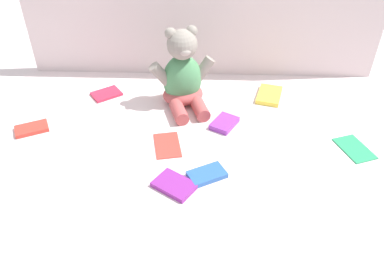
# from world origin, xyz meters

# --- Properties ---
(ground_plane) EXTENTS (3.20, 3.20, 0.00)m
(ground_plane) POSITION_xyz_m (0.00, 0.00, 0.00)
(ground_plane) COLOR silver
(teddy_bear) EXTENTS (0.25, 0.25, 0.30)m
(teddy_bear) POSITION_xyz_m (-0.07, 0.20, 0.11)
(teddy_bear) COLOR #4C8C59
(teddy_bear) RESTS_ON ground_plane
(book_case_0) EXTENTS (0.13, 0.11, 0.01)m
(book_case_0) POSITION_xyz_m (-0.59, -0.00, 0.01)
(book_case_0) COLOR red
(book_case_0) RESTS_ON ground_plane
(book_case_1) EXTENTS (0.11, 0.12, 0.02)m
(book_case_1) POSITION_xyz_m (0.09, 0.05, 0.01)
(book_case_1) COLOR purple
(book_case_1) RESTS_ON ground_plane
(book_case_2) EXTENTS (0.14, 0.13, 0.01)m
(book_case_2) POSITION_xyz_m (-0.38, 0.24, 0.01)
(book_case_2) COLOR #C82642
(book_case_2) RESTS_ON ground_plane
(book_case_3) EXTENTS (0.14, 0.13, 0.02)m
(book_case_3) POSITION_xyz_m (-0.07, -0.26, 0.01)
(book_case_3) COLOR #83268B
(book_case_3) RESTS_ON ground_plane
(book_case_4) EXTENTS (0.11, 0.15, 0.01)m
(book_case_4) POSITION_xyz_m (-0.10, -0.07, 0.00)
(book_case_4) COLOR #C13C32
(book_case_4) RESTS_ON ground_plane
(book_case_5) EXTENTS (0.12, 0.15, 0.01)m
(book_case_5) POSITION_xyz_m (0.51, -0.06, 0.00)
(book_case_5) COLOR #2A9A61
(book_case_5) RESTS_ON ground_plane
(book_case_6) EXTENTS (0.12, 0.16, 0.02)m
(book_case_6) POSITION_xyz_m (0.27, 0.25, 0.01)
(book_case_6) COLOR yellow
(book_case_6) RESTS_ON ground_plane
(book_case_7) EXTENTS (0.13, 0.11, 0.02)m
(book_case_7) POSITION_xyz_m (0.03, -0.21, 0.01)
(book_case_7) COLOR #2B5DAC
(book_case_7) RESTS_ON ground_plane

